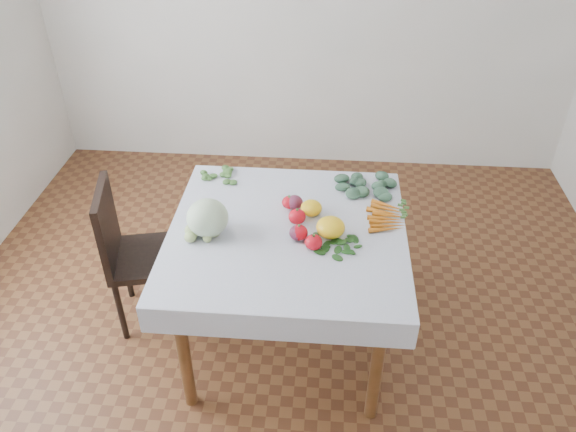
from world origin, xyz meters
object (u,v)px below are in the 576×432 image
cabbage (208,218)px  heirloom_back (311,208)px  carrot_bunch (387,217)px  chair (131,248)px  table (287,247)px

cabbage → heirloom_back: bearing=21.9°
cabbage → carrot_bunch: bearing=11.8°
carrot_bunch → chair: bearing=-179.9°
table → chair: bearing=171.6°
heirloom_back → carrot_bunch: (0.37, -0.01, -0.02)m
table → cabbage: bearing=-172.4°
cabbage → carrot_bunch: cabbage is taller
table → chair: size_ratio=1.16×
table → cabbage: size_ratio=5.13×
cabbage → carrot_bunch: (0.85, 0.18, -0.07)m
chair → heirloom_back: (0.95, 0.02, 0.30)m
cabbage → heirloom_back: 0.51m
table → carrot_bunch: (0.48, 0.13, 0.12)m
heirloom_back → carrot_bunch: 0.37m
cabbage → heirloom_back: (0.47, 0.19, -0.05)m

